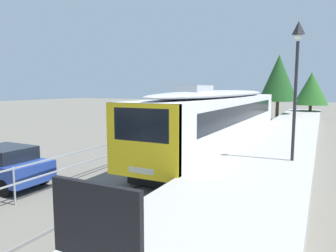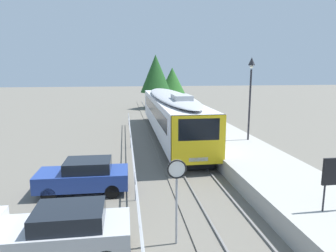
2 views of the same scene
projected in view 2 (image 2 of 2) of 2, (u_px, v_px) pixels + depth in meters
name	position (u px, v px, depth m)	size (l,w,h in m)	color
ground_plane	(135.00, 144.00, 22.78)	(160.00, 160.00, 0.00)	#6B665B
track_rails	(174.00, 142.00, 23.19)	(3.20, 60.00, 0.14)	#6B665B
commuter_train	(171.00, 112.00, 24.56)	(2.82, 19.13, 3.74)	silver
station_platform	(216.00, 136.00, 23.57)	(3.90, 60.00, 0.90)	#A8A59E
platform_lamp_mid_platform	(251.00, 83.00, 19.62)	(0.34, 0.34, 5.35)	#232328
speed_limit_sign	(177.00, 181.00, 9.38)	(0.61, 0.10, 2.81)	#9EA0A5
carpark_fence	(135.00, 180.00, 12.84)	(0.06, 36.06, 1.25)	#9EA0A5
parked_hatchback_silver	(63.00, 232.00, 8.98)	(4.00, 1.77, 1.53)	#B7BABF
parked_hatchback_blue	(84.00, 176.00, 13.69)	(4.03, 1.83, 1.53)	navy
tree_behind_carpark	(172.00, 81.00, 48.94)	(4.14, 4.14, 5.80)	brown
tree_behind_station_far	(156.00, 74.00, 42.62)	(4.30, 4.30, 7.54)	brown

